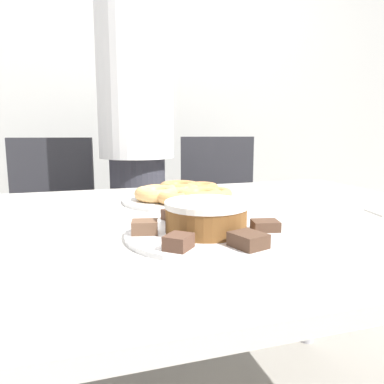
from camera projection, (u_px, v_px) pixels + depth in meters
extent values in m
cube|color=beige|center=(117.00, 71.00, 2.36)|extent=(8.00, 0.05, 2.60)
cube|color=silver|center=(194.00, 223.00, 0.93)|extent=(1.48, 1.04, 0.03)
cylinder|color=silver|center=(310.00, 267.00, 1.63)|extent=(0.06, 0.06, 0.69)
cylinder|color=#383842|center=(139.00, 245.00, 1.74)|extent=(0.25, 0.25, 0.81)
cylinder|color=white|center=(135.00, 83.00, 1.62)|extent=(0.33, 0.33, 0.64)
cylinder|color=black|center=(48.00, 335.00, 1.71)|extent=(0.44, 0.44, 0.01)
cylinder|color=#262626|center=(45.00, 290.00, 1.68)|extent=(0.06, 0.06, 0.42)
cube|color=#2D2D33|center=(41.00, 240.00, 1.64)|extent=(0.53, 0.53, 0.04)
cube|color=#2D2D33|center=(52.00, 182.00, 1.80)|extent=(0.39, 0.12, 0.42)
cylinder|color=black|center=(221.00, 309.00, 1.96)|extent=(0.44, 0.44, 0.01)
cylinder|color=#262626|center=(221.00, 269.00, 1.92)|extent=(0.06, 0.06, 0.42)
cube|color=#2D2D33|center=(222.00, 225.00, 1.89)|extent=(0.53, 0.53, 0.04)
cube|color=#2D2D33|center=(217.00, 175.00, 2.05)|extent=(0.39, 0.12, 0.42)
cylinder|color=white|center=(206.00, 234.00, 0.76)|extent=(0.33, 0.33, 0.01)
cylinder|color=white|center=(183.00, 199.00, 1.14)|extent=(0.37, 0.37, 0.01)
cylinder|color=brown|center=(206.00, 219.00, 0.76)|extent=(0.16, 0.16, 0.05)
cylinder|color=white|center=(206.00, 204.00, 0.75)|extent=(0.17, 0.17, 0.01)
cube|color=brown|center=(145.00, 227.00, 0.75)|extent=(0.06, 0.05, 0.03)
cube|color=brown|center=(179.00, 242.00, 0.65)|extent=(0.06, 0.06, 0.03)
cube|color=#513828|center=(248.00, 240.00, 0.66)|extent=(0.07, 0.07, 0.03)
cube|color=#513828|center=(265.00, 225.00, 0.77)|extent=(0.06, 0.06, 0.02)
cube|color=#513828|center=(226.00, 214.00, 0.87)|extent=(0.06, 0.06, 0.02)
cube|color=brown|center=(173.00, 215.00, 0.86)|extent=(0.05, 0.06, 0.02)
torus|color=#E5AD66|center=(183.00, 192.00, 1.14)|extent=(0.11, 0.11, 0.04)
torus|color=tan|center=(176.00, 197.00, 1.06)|extent=(0.11, 0.11, 0.03)
torus|color=tan|center=(200.00, 196.00, 1.06)|extent=(0.13, 0.13, 0.04)
torus|color=tan|center=(212.00, 193.00, 1.13)|extent=(0.12, 0.12, 0.03)
torus|color=#C68447|center=(202.00, 189.00, 1.20)|extent=(0.11, 0.11, 0.04)
torus|color=#C68447|center=(180.00, 188.00, 1.21)|extent=(0.13, 0.13, 0.04)
torus|color=#D18E4C|center=(158.00, 190.00, 1.19)|extent=(0.10, 0.10, 0.03)
torus|color=#E5AD66|center=(157.00, 194.00, 1.10)|extent=(0.13, 0.13, 0.04)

